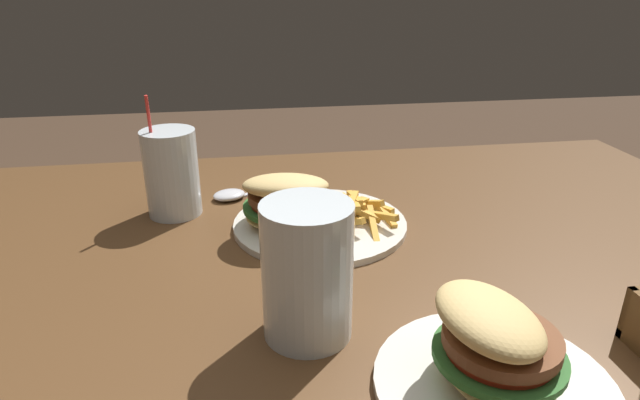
# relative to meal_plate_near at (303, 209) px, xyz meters

# --- Properties ---
(dining_table) EXTENTS (1.33, 1.11, 0.71)m
(dining_table) POSITION_rel_meal_plate_near_xyz_m (-0.08, 0.19, -0.16)
(dining_table) COLOR brown
(dining_table) RESTS_ON ground_plane
(meal_plate_near) EXTENTS (0.26, 0.26, 0.10)m
(meal_plate_near) POSITION_rel_meal_plate_near_xyz_m (0.00, 0.00, 0.00)
(meal_plate_near) COLOR silver
(meal_plate_near) RESTS_ON dining_table
(beer_glass) EXTENTS (0.10, 0.10, 0.15)m
(beer_glass) POSITION_rel_meal_plate_near_xyz_m (0.03, 0.25, 0.04)
(beer_glass) COLOR silver
(beer_glass) RESTS_ON dining_table
(juice_glass) EXTENTS (0.08, 0.08, 0.20)m
(juice_glass) POSITION_rel_meal_plate_near_xyz_m (0.20, -0.09, 0.03)
(juice_glass) COLOR silver
(juice_glass) RESTS_ON dining_table
(spoon) EXTENTS (0.17, 0.09, 0.02)m
(spoon) POSITION_rel_meal_plate_near_xyz_m (0.10, -0.14, -0.03)
(spoon) COLOR silver
(spoon) RESTS_ON dining_table
(meal_plate_far) EXTENTS (0.22, 0.22, 0.11)m
(meal_plate_far) POSITION_rel_meal_plate_near_xyz_m (-0.13, 0.37, 0.00)
(meal_plate_far) COLOR silver
(meal_plate_far) RESTS_ON dining_table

